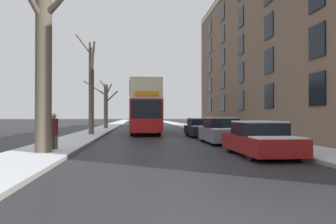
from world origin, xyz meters
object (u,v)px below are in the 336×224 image
at_px(bare_tree_left_0, 44,54).
at_px(pedestrian_left_sidewalk, 54,131).
at_px(parked_car_1, 221,131).
at_px(parked_car_2, 200,128).
at_px(parked_car_0, 260,140).
at_px(bare_tree_left_2, 105,104).
at_px(double_decker_bus, 144,106).
at_px(bare_tree_left_1, 91,86).
at_px(oncoming_van, 136,118).

bearing_deg(bare_tree_left_0, pedestrian_left_sidewalk, 85.77).
height_order(bare_tree_left_0, pedestrian_left_sidewalk, bare_tree_left_0).
xyz_separation_m(parked_car_1, parked_car_2, (0.00, 6.14, -0.03)).
height_order(parked_car_0, pedestrian_left_sidewalk, pedestrian_left_sidewalk).
xyz_separation_m(bare_tree_left_0, bare_tree_left_2, (-0.02, 25.38, -1.00)).
bearing_deg(double_decker_bus, bare_tree_left_1, -137.01).
height_order(parked_car_1, parked_car_2, parked_car_1).
distance_m(double_decker_bus, oncoming_van, 21.93).
distance_m(bare_tree_left_0, pedestrian_left_sidewalk, 3.26).
bearing_deg(oncoming_van, parked_car_1, -81.70).
bearing_deg(oncoming_van, bare_tree_left_2, -105.27).
height_order(bare_tree_left_1, pedestrian_left_sidewalk, bare_tree_left_1).
bearing_deg(double_decker_bus, oncoming_van, 91.99).
xyz_separation_m(bare_tree_left_0, double_decker_bus, (4.29, 16.48, -1.48)).
height_order(parked_car_0, parked_car_2, parked_car_2).
height_order(bare_tree_left_0, oncoming_van, bare_tree_left_0).
bearing_deg(parked_car_1, parked_car_2, 90.00).
relative_size(double_decker_bus, pedestrian_left_sidewalk, 7.06).
relative_size(double_decker_bus, parked_car_0, 2.69).
bearing_deg(pedestrian_left_sidewalk, bare_tree_left_1, -110.73).
height_order(double_decker_bus, parked_car_0, double_decker_bus).
bearing_deg(bare_tree_left_1, oncoming_van, 82.39).
xyz_separation_m(bare_tree_left_1, pedestrian_left_sidewalk, (0.00, -11.42, -2.93)).
distance_m(bare_tree_left_0, bare_tree_left_1, 12.56).
relative_size(bare_tree_left_1, oncoming_van, 1.44).
relative_size(parked_car_0, oncoming_van, 0.77).
bearing_deg(bare_tree_left_2, bare_tree_left_1, -89.57).
bearing_deg(double_decker_bus, parked_car_0, -76.63).
xyz_separation_m(double_decker_bus, parked_car_1, (4.08, -11.33, -1.81)).
relative_size(parked_car_0, pedestrian_left_sidewalk, 2.63).
bearing_deg(oncoming_van, bare_tree_left_1, -97.61).
distance_m(bare_tree_left_0, double_decker_bus, 17.10).
xyz_separation_m(bare_tree_left_1, oncoming_van, (3.45, 25.80, -2.57)).
distance_m(bare_tree_left_0, parked_car_2, 14.44).
relative_size(bare_tree_left_1, parked_car_2, 1.85).
bearing_deg(parked_car_1, bare_tree_left_1, 138.21).
bearing_deg(bare_tree_left_2, parked_car_2, -59.25).
relative_size(bare_tree_left_1, parked_car_0, 1.87).
xyz_separation_m(bare_tree_left_0, parked_car_0, (8.37, -0.69, -3.33)).
distance_m(bare_tree_left_2, parked_car_1, 22.02).
distance_m(oncoming_van, pedestrian_left_sidewalk, 37.38).
bearing_deg(bare_tree_left_1, parked_car_2, -8.72).
relative_size(bare_tree_left_0, bare_tree_left_1, 0.95).
bearing_deg(bare_tree_left_0, parked_car_2, 53.46).
bearing_deg(pedestrian_left_sidewalk, bare_tree_left_0, 65.02).
bearing_deg(double_decker_bus, parked_car_1, -70.19).
relative_size(bare_tree_left_2, pedestrian_left_sidewalk, 3.48).
bearing_deg(parked_car_0, bare_tree_left_2, 107.83).
bearing_deg(bare_tree_left_1, parked_car_1, -41.79).
height_order(bare_tree_left_1, double_decker_bus, bare_tree_left_1).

